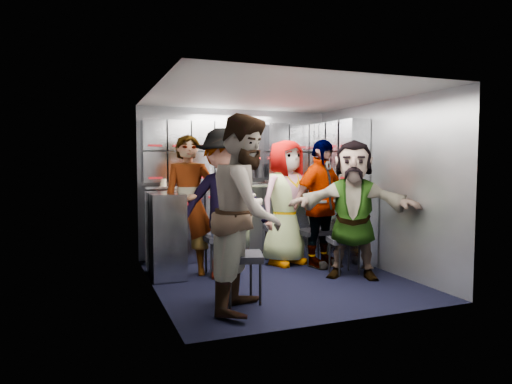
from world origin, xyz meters
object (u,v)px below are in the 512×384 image
object	(u,v)px
attendant_standing	(189,205)
attendant_arc_c	(286,202)
jump_seat_center	(280,229)
attendant_arc_e	(353,209)
attendant_arc_a	(247,213)
attendant_arc_d	(321,203)
jump_seat_near_left	(241,259)
jump_seat_mid_left	(220,240)
attendant_arc_b	(225,204)
jump_seat_mid_right	(314,233)
jump_seat_near_right	(344,242)

from	to	relation	value
attendant_standing	attendant_arc_c	bearing A→B (deg)	18.45
jump_seat_center	attendant_arc_e	world-z (taller)	attendant_arc_e
attendant_arc_a	attendant_arc_e	bearing A→B (deg)	-34.74
attendant_arc_c	attendant_arc_d	size ratio (longest dim) A/B	1.00
jump_seat_center	attendant_standing	xyz separation A→B (m)	(-1.31, -0.28, 0.40)
attendant_arc_a	attendant_arc_c	world-z (taller)	attendant_arc_a
jump_seat_near_left	attendant_arc_a	size ratio (longest dim) A/B	0.28
jump_seat_mid_left	jump_seat_center	xyz separation A→B (m)	(0.96, 0.39, 0.02)
attendant_standing	attendant_arc_b	world-z (taller)	attendant_arc_b
jump_seat_near_left	attendant_arc_b	xyz separation A→B (m)	(0.14, 0.97, 0.44)
attendant_arc_a	attendant_arc_e	size ratio (longest dim) A/B	1.11
jump_seat_mid_left	attendant_arc_b	size ratio (longest dim) A/B	0.27
attendant_arc_b	jump_seat_center	bearing A→B (deg)	44.50
jump_seat_mid_right	attendant_standing	xyz separation A→B (m)	(-1.67, 0.02, 0.44)
attendant_arc_a	attendant_arc_c	bearing A→B (deg)	-2.47
jump_seat_center	attendant_arc_b	world-z (taller)	attendant_arc_b
jump_seat_center	jump_seat_mid_left	bearing A→B (deg)	-157.81
jump_seat_center	jump_seat_near_right	world-z (taller)	jump_seat_center
attendant_arc_a	attendant_arc_c	xyz separation A→B (m)	(1.10, 1.55, -0.08)
jump_seat_mid_right	attendant_arc_a	size ratio (longest dim) A/B	0.25
jump_seat_near_right	attendant_arc_b	xyz separation A→B (m)	(-1.40, 0.34, 0.48)
jump_seat_center	attendant_arc_c	bearing A→B (deg)	-90.00
attendant_arc_a	jump_seat_center	bearing A→B (deg)	0.45
jump_seat_mid_left	attendant_standing	xyz separation A→B (m)	(-0.35, 0.12, 0.42)
jump_seat_mid_right	attendant_standing	bearing A→B (deg)	179.35
attendant_arc_a	attendant_arc_b	xyz separation A→B (m)	(0.14, 1.15, -0.02)
attendant_arc_e	jump_seat_near_right	bearing A→B (deg)	123.30
jump_seat_near_right	attendant_arc_b	distance (m)	1.52
jump_seat_mid_right	attendant_arc_a	xyz separation A→B (m)	(-1.45, -1.43, 0.49)
jump_seat_mid_left	attendant_standing	size ratio (longest dim) A/B	0.28
jump_seat_mid_left	attendant_arc_c	bearing A→B (deg)	12.43
jump_seat_near_left	jump_seat_center	size ratio (longest dim) A/B	1.01
jump_seat_near_left	jump_seat_center	world-z (taller)	jump_seat_center
attendant_arc_b	attendant_arc_c	distance (m)	1.04
attendant_arc_c	attendant_arc_e	distance (m)	1.01
jump_seat_mid_right	attendant_arc_e	xyz separation A→B (m)	(0.09, -0.80, 0.40)
attendant_arc_d	jump_seat_near_right	bearing A→B (deg)	-99.62
attendant_arc_a	attendant_arc_c	distance (m)	1.90
attendant_arc_a	attendant_arc_b	bearing A→B (deg)	26.14
attendant_standing	attendant_arc_a	distance (m)	1.47
jump_seat_near_right	attendant_arc_a	world-z (taller)	attendant_arc_a
jump_seat_near_left	jump_seat_mid_left	size ratio (longest dim) A/B	1.05
jump_seat_mid_right	attendant_arc_d	bearing A→B (deg)	-90.00
attendant_arc_c	attendant_arc_b	bearing A→B (deg)	-174.71
attendant_arc_d	attendant_arc_e	distance (m)	0.62
jump_seat_center	attendant_arc_d	size ratio (longest dim) A/B	0.30
jump_seat_near_left	attendant_arc_b	distance (m)	1.08
jump_seat_near_left	attendant_arc_a	world-z (taller)	attendant_arc_a
jump_seat_near_right	attendant_arc_c	size ratio (longest dim) A/B	0.27
jump_seat_near_left	attendant_arc_b	bearing A→B (deg)	82.05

